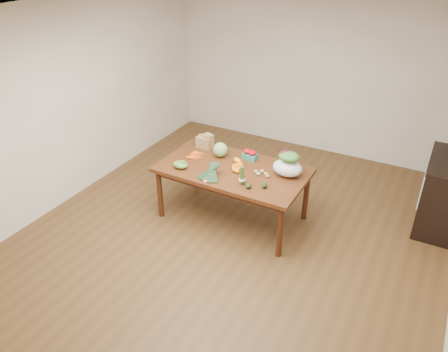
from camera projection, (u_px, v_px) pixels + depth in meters
The scene contains 26 objects.
floor at pixel (231, 239), 5.49m from camera, with size 6.00×6.00×0.00m, color brown.
ceiling at pixel (234, 13), 4.14m from camera, with size 5.00×6.00×0.02m, color white.
room_walls at pixel (232, 142), 4.81m from camera, with size 5.02×6.02×2.70m.
dining_table at pixel (233, 193), 5.72m from camera, with size 1.87×1.04×0.75m, color #572914.
cabinet at pixel (444, 194), 5.54m from camera, with size 0.52×1.02×0.94m, color black.
dish_towel at pixel (422, 189), 5.47m from camera, with size 0.02×0.28×0.45m, color white.
paper_bag at pixel (204, 141), 6.02m from camera, with size 0.27×0.23×0.19m, color #A18148, non-canonical shape.
cabbage at pixel (220, 150), 5.78m from camera, with size 0.20×0.20×0.20m, color #8FB367.
strawberry_basket_a at pixel (247, 154), 5.76m from camera, with size 0.11×0.11×0.10m, color red, non-canonical shape.
strawberry_basket_b at pixel (252, 156), 5.71m from camera, with size 0.12×0.12×0.11m, color red, non-canonical shape.
orange_a at pixel (236, 160), 5.66m from camera, with size 0.07×0.07×0.07m, color orange.
orange_b at pixel (238, 161), 5.62m from camera, with size 0.08×0.08×0.08m, color #FF990F.
orange_c at pixel (240, 164), 5.56m from camera, with size 0.07×0.07×0.07m, color orange.
mandarin_cluster at pixel (237, 167), 5.47m from camera, with size 0.18×0.18×0.10m, color orange, non-canonical shape.
carrots at pixel (198, 156), 5.80m from camera, with size 0.22×0.24×0.03m, color #FC5715, non-canonical shape.
snap_pea_bag at pixel (181, 165), 5.53m from camera, with size 0.20×0.15×0.09m, color #609833.
kale_bunch at pixel (210, 173), 5.27m from camera, with size 0.32×0.40×0.16m, color black, non-canonical shape.
asparagus_bundle at pixel (242, 175), 5.13m from camera, with size 0.08×0.08×0.25m, color #5A843C, non-canonical shape.
potato_a at pixel (256, 171), 5.42m from camera, with size 0.05×0.04×0.04m, color #DAB67E.
potato_b at pixel (258, 174), 5.37m from camera, with size 0.05×0.05×0.04m, color #DCB77F.
potato_c at pixel (266, 174), 5.38m from camera, with size 0.05×0.04×0.04m, color #D8B97C.
potato_d at pixel (262, 171), 5.42m from camera, with size 0.06×0.05×0.05m, color tan.
potato_e at pixel (268, 176), 5.32m from camera, with size 0.05×0.05×0.04m, color tan.
avocado_a at pixel (249, 185), 5.11m from camera, with size 0.07×0.10×0.07m, color black.
avocado_b at pixel (264, 185), 5.12m from camera, with size 0.06×0.09×0.06m, color black.
salad_bag at pixel (288, 165), 5.31m from camera, with size 0.37×0.28×0.28m, color white, non-canonical shape.
Camera 1 is at (1.99, -3.88, 3.42)m, focal length 35.00 mm.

